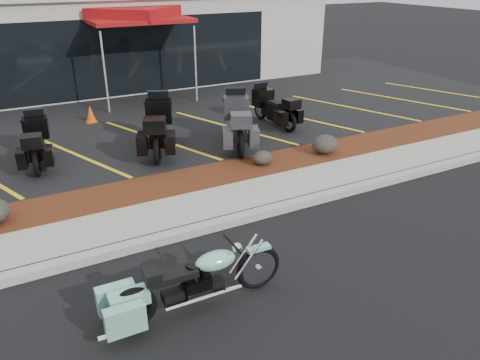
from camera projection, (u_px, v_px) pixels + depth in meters
ground at (265, 244)px, 8.05m from camera, size 90.00×90.00×0.00m
curb at (241, 218)px, 8.74m from camera, size 24.00×0.25×0.15m
sidewalk at (224, 203)px, 9.30m from camera, size 24.00×1.20×0.15m
mulch_bed at (200, 180)px, 10.27m from camera, size 24.00×1.20×0.16m
upper_lot at (131, 117)px, 14.61m from camera, size 26.00×9.60×0.15m
dealership_building at (83, 30)px, 18.84m from camera, size 18.00×8.16×4.00m
boulder_mid at (262, 158)px, 10.81m from camera, size 0.47×0.39×0.33m
boulder_right at (325, 144)px, 11.44m from camera, size 0.66×0.55×0.47m
hero_cruiser at (258, 262)px, 6.77m from camera, size 2.63×0.70×0.92m
touring_black_front at (37, 131)px, 11.30m from camera, size 1.04×2.07×1.15m
touring_black_mid at (160, 116)px, 12.16m from camera, size 1.68×2.47×1.34m
touring_grey at (236, 112)px, 12.52m from camera, size 1.70×2.45×1.33m
touring_black_rear at (261, 101)px, 13.90m from camera, size 0.88×1.99×1.13m
traffic_cone at (91, 114)px, 13.79m from camera, size 0.36×0.36×0.50m
popup_canopy at (134, 15)px, 15.54m from camera, size 4.17×4.17×3.00m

